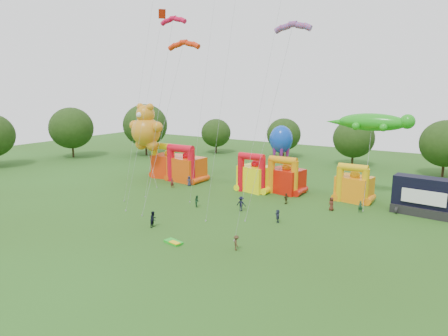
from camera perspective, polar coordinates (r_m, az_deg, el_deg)
The scene contains 24 objects.
ground at distance 42.04m, azimuth -13.56°, elevation -10.93°, with size 160.00×160.00×0.00m, color #294814.
tree_ring at distance 41.36m, azimuth -14.51°, elevation -2.23°, with size 123.09×125.19×12.07m.
bouncy_castle_0 at distance 71.86m, azimuth -8.07°, elevation 0.57°, with size 5.56×4.74×6.35m.
bouncy_castle_1 at distance 68.64m, azimuth -5.50°, elevation 0.15°, with size 6.14×5.18×6.46m.
bouncy_castle_2 at distance 61.84m, azimuth 4.39°, elevation -1.18°, with size 5.40×4.72×6.11m.
bouncy_castle_3 at distance 61.41m, azimuth 8.78°, elevation -1.50°, with size 5.54×4.81×5.77m.
bouncy_castle_4 at distance 59.13m, azimuth 18.06°, elevation -2.52°, with size 5.03×4.32×5.51m.
stage_trailer at distance 56.12m, azimuth 26.73°, elevation -3.69°, with size 7.62×3.51×4.84m.
teddy_bear_kite at distance 68.90m, azimuth -10.77°, elevation 3.30°, with size 9.11×6.48×13.29m.
gecko_kite at distance 59.21m, azimuth 20.05°, elevation 2.66°, with size 12.37×10.29×12.33m.
octopus_kite at distance 62.57m, azimuth 7.35°, elevation 1.69°, with size 3.61×7.16×10.11m.
parafoil_kites at distance 51.33m, azimuth -0.99°, elevation 7.35°, with size 24.14×13.32×26.67m.
diamond_kites at distance 51.16m, azimuth -4.48°, elevation 11.41°, with size 23.42×15.77×38.75m.
folded_kite_bundle at distance 42.08m, azimuth -7.22°, elevation -10.47°, with size 2.16×1.40×0.31m.
spectator_0 at distance 65.32m, azimuth -5.00°, elevation -1.87°, with size 0.81×0.52×1.65m, color #272A42.
spectator_1 at distance 64.48m, azimuth -7.41°, elevation -2.14°, with size 0.57×0.37×1.55m, color maroon.
spectator_2 at distance 53.94m, azimuth -3.86°, elevation -4.74°, with size 0.77×0.60×1.58m, color #1A4123.
spectator_3 at distance 52.01m, azimuth 2.47°, elevation -5.12°, with size 1.26×0.72×1.95m, color black.
spectator_4 at distance 55.71m, azimuth 8.88°, elevation -4.35°, with size 0.90×0.37×1.53m, color #3E3218.
spectator_5 at distance 48.18m, azimuth 7.67°, elevation -6.81°, with size 1.45×0.46×1.57m, color #282D42.
spectator_6 at distance 54.05m, azimuth 15.09°, elevation -4.97°, with size 0.87×0.57×1.78m, color #502216.
spectator_7 at distance 54.26m, azimuth 18.91°, elevation -5.27°, with size 0.56×0.37×1.54m, color #183C24.
spectator_8 at distance 46.85m, azimuth -10.05°, elevation -7.21°, with size 0.91×0.71×1.88m, color black.
spectator_9 at distance 39.95m, azimuth 1.77°, elevation -10.63°, with size 0.99×0.57×1.53m, color #3C2B18.
Camera 1 is at (28.19, -26.93, 15.71)m, focal length 32.00 mm.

